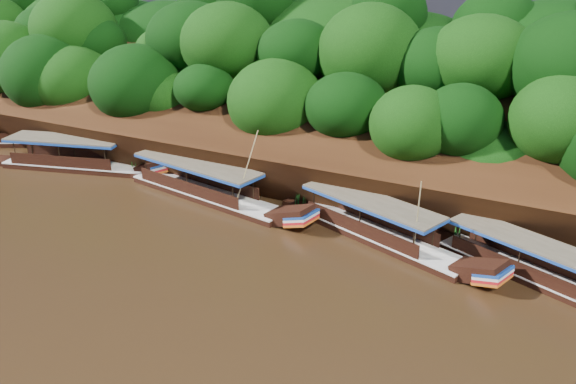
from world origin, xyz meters
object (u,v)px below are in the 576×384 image
at_px(boat_1, 389,236).
at_px(boat_2, 215,193).
at_px(boat_3, 85,163).
at_px(boat_0, 550,278).

xyz_separation_m(boat_1, boat_2, (-13.68, 0.71, 0.02)).
height_order(boat_1, boat_3, boat_1).
height_order(boat_0, boat_2, boat_2).
bearing_deg(boat_3, boat_0, -18.78).
bearing_deg(boat_0, boat_2, -160.87).
relative_size(boat_0, boat_1, 0.92).
distance_m(boat_0, boat_3, 36.87).
xyz_separation_m(boat_1, boat_3, (-27.42, 1.21, 0.04)).
distance_m(boat_1, boat_2, 13.70).
bearing_deg(boat_0, boat_1, -161.51).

